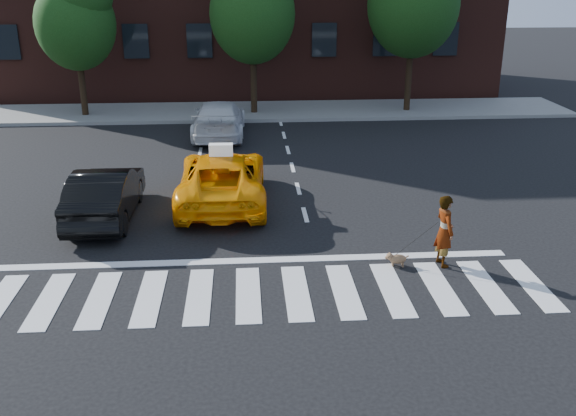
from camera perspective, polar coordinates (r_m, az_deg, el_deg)
The scene contains 12 objects.
ground at distance 13.30m, azimuth -3.56°, elevation -7.66°, with size 120.00×120.00×0.00m, color black.
crosswalk at distance 13.30m, azimuth -3.56°, elevation -7.63°, with size 13.00×2.40×0.01m, color silver.
stop_line at distance 14.73m, azimuth -3.64°, elevation -4.69°, with size 12.00×0.30×0.01m, color silver.
sidewalk_far at distance 29.87m, azimuth -4.01°, elevation 8.56°, with size 30.00×4.00×0.15m, color slate.
tree_left at distance 29.60m, azimuth -18.39°, elevation 16.04°, with size 3.39×3.38×6.50m.
tree_mid at distance 28.75m, azimuth -3.13°, elevation 17.72°, with size 3.69×3.69×7.10m.
taxi at distance 18.21m, azimuth -5.86°, elevation 2.68°, with size 2.38×5.16×1.43m, color #FF9C05.
black_sedan at distance 17.60m, azimuth -15.94°, elevation 1.24°, with size 1.46×4.19×1.38m, color black.
white_suv at distance 25.58m, azimuth -6.16°, elevation 7.88°, with size 1.97×4.85×1.41m, color silver.
woman at distance 14.61m, azimuth 13.74°, elevation -1.98°, with size 0.60×0.39×1.65m, color #999999.
dog at distance 14.59m, azimuth 9.59°, elevation -4.46°, with size 0.54×0.25×0.30m.
taxi_sign at distance 17.77m, azimuth -5.98°, elevation 5.18°, with size 0.65×0.28×0.32m, color white.
Camera 1 is at (-0.02, -11.72, 6.29)m, focal length 40.00 mm.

